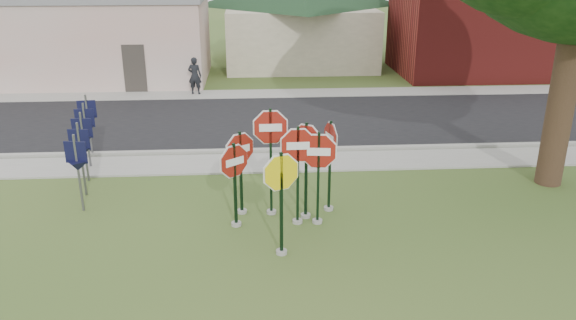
{
  "coord_description": "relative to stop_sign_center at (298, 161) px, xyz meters",
  "views": [
    {
      "loc": [
        -0.71,
        -10.52,
        6.1
      ],
      "look_at": [
        0.1,
        2.0,
        1.42
      ],
      "focal_mm": 35.0,
      "sensor_mm": 36.0,
      "label": 1
    }
  ],
  "objects": [
    {
      "name": "building_brick",
      "position": [
        11.71,
        17.02,
        0.83
      ],
      "size": [
        10.2,
        6.2,
        4.75
      ],
      "color": "maroon",
      "rests_on": "ground"
    },
    {
      "name": "stop_sign_center",
      "position": [
        0.0,
        0.0,
        0.0
      ],
      "size": [
        1.14,
        0.24,
        2.53
      ],
      "color": "gray",
      "rests_on": "ground"
    },
    {
      "name": "sidewalk_far",
      "position": [
        -0.29,
        12.82,
        -1.54
      ],
      "size": [
        60.0,
        1.6,
        0.06
      ],
      "primitive_type": "cube",
      "color": "gray",
      "rests_on": "ground"
    },
    {
      "name": "stop_sign_right",
      "position": [
        0.48,
        -0.02,
        -0.1
      ],
      "size": [
        1.16,
        0.24,
        2.39
      ],
      "color": "gray",
      "rests_on": "ground"
    },
    {
      "name": "stop_sign_yellow",
      "position": [
        -0.46,
        -1.43,
        -0.09
      ],
      "size": [
        1.03,
        0.42,
        2.42
      ],
      "color": "gray",
      "rests_on": "ground"
    },
    {
      "name": "sidewalk_near",
      "position": [
        -0.29,
        4.02,
        -1.54
      ],
      "size": [
        60.0,
        1.6,
        0.06
      ],
      "primitive_type": "cube",
      "color": "gray",
      "rests_on": "ground"
    },
    {
      "name": "building_stucco",
      "position": [
        -9.29,
        16.51,
        0.58
      ],
      "size": [
        12.2,
        6.2,
        4.2
      ],
      "color": "beige",
      "rests_on": "ground"
    },
    {
      "name": "stop_sign_back_right",
      "position": [
        0.22,
        0.3,
        -0.03
      ],
      "size": [
        0.88,
        0.54,
        2.51
      ],
      "color": "gray",
      "rests_on": "ground"
    },
    {
      "name": "stop_sign_back_left",
      "position": [
        -0.6,
        0.55,
        0.21
      ],
      "size": [
        1.16,
        0.24,
        2.81
      ],
      "color": "gray",
      "rests_on": "ground"
    },
    {
      "name": "road",
      "position": [
        -0.29,
        8.52,
        -1.55
      ],
      "size": [
        60.0,
        7.0,
        0.04
      ],
      "primitive_type": "cube",
      "color": "black",
      "rests_on": "ground"
    },
    {
      "name": "ground",
      "position": [
        -0.29,
        -1.48,
        -1.57
      ],
      "size": [
        120.0,
        120.0,
        0.0
      ],
      "primitive_type": "plane",
      "color": "#37551F",
      "rests_on": "ground"
    },
    {
      "name": "stop_sign_far_left",
      "position": [
        -1.33,
        0.63,
        -0.23
      ],
      "size": [
        0.91,
        0.63,
        2.23
      ],
      "color": "gray",
      "rests_on": "ground"
    },
    {
      "name": "stop_sign_left",
      "position": [
        -1.46,
        -0.05,
        -0.27
      ],
      "size": [
        0.85,
        0.69,
        2.17
      ],
      "color": "gray",
      "rests_on": "ground"
    },
    {
      "name": "route_sign_row",
      "position": [
        -5.69,
        3.02,
        -0.35
      ],
      "size": [
        1.43,
        4.63,
        2.0
      ],
      "color": "#59595E",
      "rests_on": "ground"
    },
    {
      "name": "curb",
      "position": [
        -0.29,
        5.02,
        -1.5
      ],
      "size": [
        60.0,
        0.2,
        0.14
      ],
      "primitive_type": "cube",
      "color": "gray",
      "rests_on": "ground"
    },
    {
      "name": "pedestrian",
      "position": [
        -3.56,
        12.94,
        -0.69
      ],
      "size": [
        0.66,
        0.49,
        1.65
      ],
      "primitive_type": "imported",
      "rotation": [
        0.0,
        0.0,
        2.97
      ],
      "color": "black",
      "rests_on": "sidewalk_far"
    },
    {
      "name": "stop_sign_far_right",
      "position": [
        0.84,
        0.67,
        -0.1
      ],
      "size": [
        0.29,
        0.97,
        2.42
      ],
      "color": "gray",
      "rests_on": "ground"
    }
  ]
}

